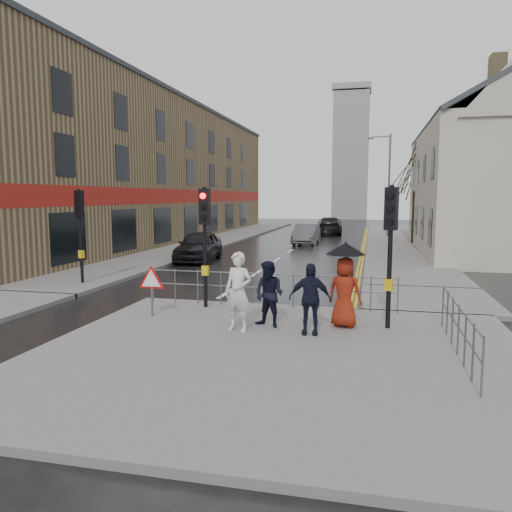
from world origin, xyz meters
The scene contains 24 objects.
ground centered at (0.00, 0.00, 0.00)m, with size 120.00×120.00×0.00m, color black.
near_pavement centered at (3.00, -3.50, 0.07)m, with size 10.00×9.00×0.14m, color #605E5B.
left_pavement centered at (-6.50, 23.00, 0.07)m, with size 4.00×44.00×0.14m, color #605E5B.
right_pavement centered at (6.50, 25.00, 0.07)m, with size 4.00×40.00×0.14m, color #605E5B.
pavement_bridge_right centered at (6.50, 3.00, 0.07)m, with size 4.00×4.20×0.14m, color #605E5B.
building_left_terrace centered at (-12.00, 22.00, 5.00)m, with size 8.00×42.00×10.00m, color #8F7852.
building_right_cream centered at (12.00, 18.00, 4.78)m, with size 9.00×16.40×10.10m.
church_tower centered at (1.50, 62.00, 9.00)m, with size 5.00×5.00×18.00m, color gray.
traffic_signal_near_left centered at (0.20, 0.20, 2.46)m, with size 0.28×0.27×3.40m.
traffic_signal_near_right centered at (5.20, -1.00, 2.46)m, with size 0.34×0.33×3.40m.
traffic_signal_far_left centered at (-5.50, 3.00, 2.46)m, with size 0.34×0.33×3.40m.
guard_railing_front centered at (1.95, 0.60, 0.86)m, with size 7.14×0.04×1.00m.
guard_railing_side centered at (6.50, -2.75, 0.84)m, with size 0.04×4.54×1.00m.
warning_sign centered at (-0.80, -1.21, 1.04)m, with size 0.80×0.07×1.35m.
street_lamp centered at (5.82, 28.00, 4.71)m, with size 1.83×0.25×8.00m.
tree_near centered at (7.50, 22.00, 5.14)m, with size 2.40×2.40×6.58m.
tree_far centered at (8.00, 30.00, 4.42)m, with size 2.40×2.40×5.64m.
pedestrian_a centered at (1.77, -2.05, 1.07)m, with size 0.68×0.45×1.86m, color silver.
pedestrian_b centered at (2.40, -1.53, 0.94)m, with size 0.78×0.60×1.60m, color black.
pedestrian_with_umbrella centered at (4.17, -1.12, 1.26)m, with size 0.96×0.96×2.04m.
pedestrian_d centered at (3.43, -1.95, 0.96)m, with size 0.96×0.40×1.64m, color black.
car_parked centered at (-3.81, 10.86, 0.77)m, with size 1.82×4.52×1.54m, color black.
car_mid centered at (0.36, 21.20, 0.70)m, with size 1.47×4.22×1.39m, color #4B4D50.
car_far centered at (1.19, 30.42, 0.75)m, with size 2.11×5.19×1.51m, color black.
Camera 1 is at (4.77, -13.09, 3.27)m, focal length 35.00 mm.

